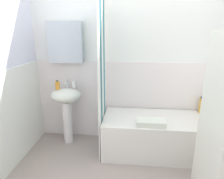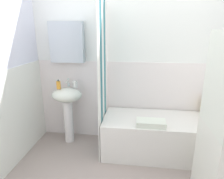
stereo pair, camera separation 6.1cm
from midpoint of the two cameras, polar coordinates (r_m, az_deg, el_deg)
The scene contains 10 objects.
wall_back_tiled at distance 2.87m, azimuth 6.41°, elevation 6.74°, with size 3.60×0.18×2.40m.
sink at distance 2.95m, azimuth -13.60°, elevation -3.93°, with size 0.44×0.34×0.84m.
faucet at distance 2.94m, azimuth -13.46°, elevation 1.84°, with size 0.03×0.12×0.12m.
soap_dispenser at distance 2.86m, azimuth -16.06°, elevation 1.18°, with size 0.06×0.06×0.13m.
toothbrush_cup at distance 2.89m, azimuth -11.46°, elevation 1.44°, with size 0.07×0.07×0.09m, color silver.
bathtub at distance 2.84m, azimuth 13.43°, elevation -12.78°, with size 1.57×0.66×0.51m, color silver.
shower_curtain at distance 2.57m, azimuth -3.46°, elevation 2.44°, with size 0.01×0.66×2.00m.
body_wash_bottle at distance 3.10m, azimuth 26.00°, elevation -4.54°, with size 0.05×0.05×0.19m.
conditioner_bottle at distance 3.03m, azimuth 23.86°, elevation -4.17°, with size 0.07×0.07×0.24m.
towel_folded at distance 2.50m, azimuth 10.47°, elevation -9.37°, with size 0.35×0.18×0.07m, color silver.
Camera 1 is at (-0.12, -1.57, 1.63)m, focal length 31.68 mm.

